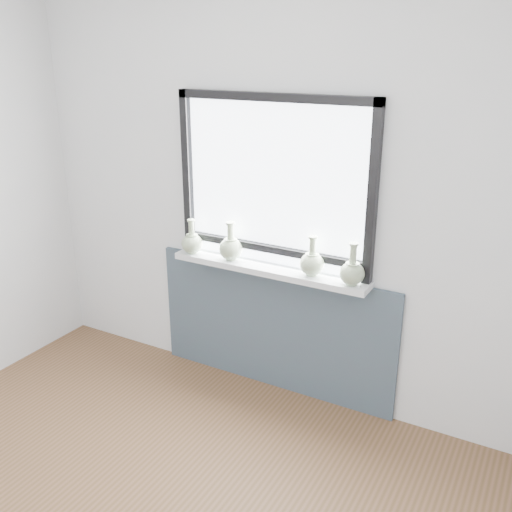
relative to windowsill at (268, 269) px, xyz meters
The scene contains 8 objects.
back_wall 0.43m from the windowsill, 90.00° to the left, with size 3.60×0.02×2.60m, color silver.
apron_panel 0.46m from the windowsill, 90.00° to the left, with size 1.70×0.03×0.86m, color #3D4757.
windowsill is the anchor object (origin of this frame).
window 0.56m from the windowsill, 90.00° to the left, with size 1.30×0.06×1.05m.
vase_a 0.57m from the windowsill, behind, with size 0.14×0.14×0.23m.
vase_b 0.29m from the windowsill, behind, with size 0.15×0.15×0.25m.
vase_c 0.31m from the windowsill, ahead, with size 0.15×0.15×0.25m.
vase_d 0.57m from the windowsill, ahead, with size 0.15×0.15×0.25m.
Camera 1 is at (1.55, -1.25, 2.20)m, focal length 40.00 mm.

